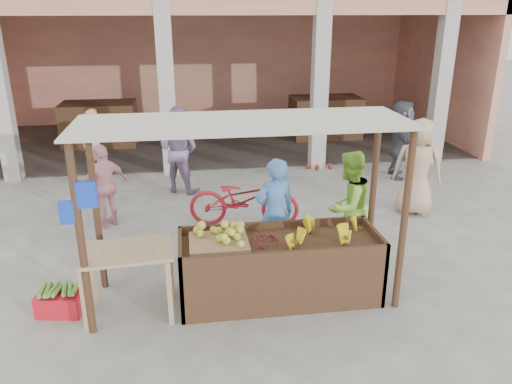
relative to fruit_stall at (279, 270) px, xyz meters
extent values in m
plane|color=slate|center=(-0.50, 0.00, -0.40)|extent=(60.00, 60.00, 0.00)
cube|color=#ECA47B|center=(-0.50, 11.40, 1.60)|extent=(14.00, 0.20, 4.00)
cube|color=#ECA47B|center=(6.40, 8.50, 1.60)|extent=(0.20, 6.00, 4.00)
cube|color=#ECA47B|center=(-0.50, 5.65, 3.35)|extent=(14.00, 0.30, 0.50)
cube|color=beige|center=(-5.00, 5.65, 1.60)|extent=(0.35, 0.35, 4.00)
cube|color=beige|center=(-1.50, 5.65, 1.60)|extent=(0.35, 0.35, 4.00)
cube|color=beige|center=(2.00, 5.65, 1.60)|extent=(0.35, 0.35, 4.00)
cube|color=beige|center=(5.00, 5.65, 1.60)|extent=(0.35, 0.35, 4.00)
cube|color=#4C321E|center=(-3.50, 8.50, 0.20)|extent=(2.00, 1.20, 1.20)
cube|color=#4C321E|center=(3.00, 8.50, 0.20)|extent=(2.00, 1.20, 1.20)
cube|color=#4C321E|center=(0.00, 0.00, 0.00)|extent=(2.60, 0.95, 0.80)
cylinder|color=#4C321E|center=(-2.35, -0.45, 0.78)|extent=(0.09, 0.09, 2.35)
cylinder|color=#4C321E|center=(1.45, -0.45, 0.78)|extent=(0.09, 0.09, 2.35)
cylinder|color=#4C321E|center=(-2.35, 0.60, 0.78)|extent=(0.09, 0.09, 2.35)
cylinder|color=#4C321E|center=(1.45, 0.60, 0.78)|extent=(0.09, 0.09, 2.35)
cube|color=#C0B79F|center=(-0.45, 0.08, 1.97)|extent=(4.00, 1.35, 0.03)
cube|color=blue|center=(-2.23, -0.45, 1.35)|extent=(0.22, 0.08, 0.30)
cube|color=blue|center=(-2.45, -0.45, 1.15)|extent=(0.18, 0.07, 0.26)
cube|color=#98744E|center=(-0.79, 0.04, 0.43)|extent=(0.75, 0.65, 0.06)
ellipsoid|color=yellow|center=(-0.79, 0.04, 0.53)|extent=(0.64, 0.56, 0.14)
ellipsoid|color=maroon|center=(-0.20, 0.00, 0.47)|extent=(0.45, 0.37, 0.14)
cube|color=tan|center=(-1.92, -0.11, 0.47)|extent=(1.15, 0.82, 0.04)
cube|color=tan|center=(-2.41, -0.43, 0.02)|extent=(0.06, 0.06, 0.85)
cube|color=tan|center=(-1.42, -0.43, 0.02)|extent=(0.06, 0.06, 0.85)
cube|color=tan|center=(-2.41, 0.20, 0.02)|extent=(0.06, 0.06, 0.85)
cube|color=tan|center=(-1.42, 0.20, 0.02)|extent=(0.06, 0.06, 0.85)
cube|color=red|center=(-2.81, 0.03, -0.26)|extent=(0.60, 0.48, 0.28)
ellipsoid|color=maroon|center=(1.93, 5.32, -0.11)|extent=(0.42, 0.42, 0.58)
ellipsoid|color=maroon|center=(2.27, 5.37, -0.11)|extent=(0.42, 0.42, 0.58)
ellipsoid|color=maroon|center=(2.11, 5.61, -0.11)|extent=(0.42, 0.42, 0.58)
ellipsoid|color=maroon|center=(1.74, 5.47, -0.11)|extent=(0.42, 0.42, 0.58)
imported|color=#4D8BD8|center=(0.09, 0.88, 0.49)|extent=(0.74, 0.59, 1.78)
imported|color=#94D943|center=(1.22, 0.95, 0.50)|extent=(0.99, 0.90, 1.80)
imported|color=maroon|center=(-0.18, 2.37, 0.13)|extent=(1.07, 2.12, 1.06)
imported|color=pink|center=(-2.56, 2.74, 0.39)|extent=(1.03, 0.98, 1.58)
imported|color=tan|center=(3.06, 2.52, 0.60)|extent=(1.14, 1.01, 2.00)
imported|color=#464751|center=(3.63, 4.60, 0.53)|extent=(1.06, 1.83, 1.85)
imported|color=#EAAB7B|center=(-3.19, 5.63, 0.41)|extent=(0.75, 0.70, 1.62)
imported|color=gray|center=(-1.29, 4.37, 0.58)|extent=(1.10, 0.96, 1.96)
camera|label=1|loc=(-1.14, -5.71, 3.24)|focal=35.00mm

